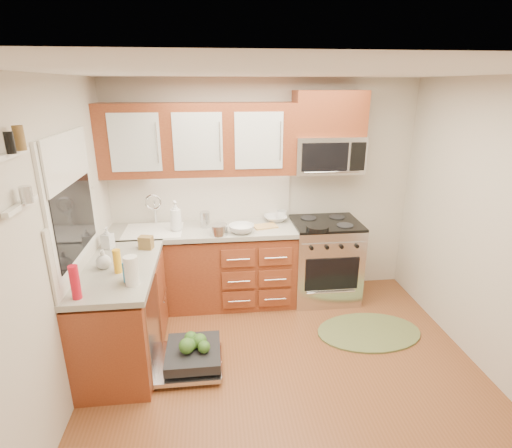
{
  "coord_description": "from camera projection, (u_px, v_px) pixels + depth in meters",
  "views": [
    {
      "loc": [
        -0.59,
        -2.74,
        2.42
      ],
      "look_at": [
        -0.19,
        0.85,
        1.16
      ],
      "focal_mm": 28.0,
      "sensor_mm": 36.0,
      "label": 1
    }
  ],
  "objects": [
    {
      "name": "floor",
      "position": [
        289.0,
        382.0,
        3.43
      ],
      "size": [
        3.5,
        3.5,
        0.0
      ],
      "primitive_type": "plane",
      "color": "brown",
      "rests_on": "ground"
    },
    {
      "name": "ceiling",
      "position": [
        299.0,
        72.0,
        2.61
      ],
      "size": [
        3.5,
        3.5,
        0.0
      ],
      "primitive_type": "plane",
      "rotation": [
        3.14,
        0.0,
        0.0
      ],
      "color": "white",
      "rests_on": "ground"
    },
    {
      "name": "wall_back",
      "position": [
        264.0,
        191.0,
        4.66
      ],
      "size": [
        3.5,
        0.04,
        2.5
      ],
      "primitive_type": "cube",
      "color": "beige",
      "rests_on": "ground"
    },
    {
      "name": "wall_front",
      "position": [
        394.0,
        443.0,
        1.38
      ],
      "size": [
        3.5,
        0.04,
        2.5
      ],
      "primitive_type": "cube",
      "color": "beige",
      "rests_on": "ground"
    },
    {
      "name": "wall_left",
      "position": [
        52.0,
        259.0,
        2.84
      ],
      "size": [
        0.04,
        3.5,
        2.5
      ],
      "primitive_type": "cube",
      "color": "beige",
      "rests_on": "ground"
    },
    {
      "name": "wall_right",
      "position": [
        507.0,
        239.0,
        3.21
      ],
      "size": [
        0.04,
        3.5,
        2.5
      ],
      "primitive_type": "cube",
      "color": "beige",
      "rests_on": "ground"
    },
    {
      "name": "base_cabinet_back",
      "position": [
        204.0,
        269.0,
        4.58
      ],
      "size": [
        2.05,
        0.6,
        0.85
      ],
      "primitive_type": "cube",
      "color": "maroon",
      "rests_on": "ground"
    },
    {
      "name": "base_cabinet_left",
      "position": [
        123.0,
        317.0,
        3.63
      ],
      "size": [
        0.6,
        1.25,
        0.85
      ],
      "primitive_type": "cube",
      "color": "maroon",
      "rests_on": "ground"
    },
    {
      "name": "countertop_back",
      "position": [
        202.0,
        230.0,
        4.41
      ],
      "size": [
        2.07,
        0.64,
        0.05
      ],
      "primitive_type": "cube",
      "color": "#A5A297",
      "rests_on": "base_cabinet_back"
    },
    {
      "name": "countertop_left",
      "position": [
        118.0,
        269.0,
        3.48
      ],
      "size": [
        0.64,
        1.27,
        0.05
      ],
      "primitive_type": "cube",
      "color": "#A5A297",
      "rests_on": "base_cabinet_left"
    },
    {
      "name": "backsplash_back",
      "position": [
        201.0,
        196.0,
        4.59
      ],
      "size": [
        2.05,
        0.02,
        0.57
      ],
      "primitive_type": "cube",
      "color": "beige",
      "rests_on": "ground"
    },
    {
      "name": "backsplash_left",
      "position": [
        78.0,
        238.0,
        3.35
      ],
      "size": [
        0.02,
        1.25,
        0.57
      ],
      "primitive_type": "cube",
      "color": "beige",
      "rests_on": "ground"
    },
    {
      "name": "upper_cabinets",
      "position": [
        198.0,
        140.0,
        4.22
      ],
      "size": [
        2.05,
        0.35,
        0.75
      ],
      "primitive_type": null,
      "color": "maroon",
      "rests_on": "ground"
    },
    {
      "name": "cabinet_over_mw",
      "position": [
        329.0,
        113.0,
        4.28
      ],
      "size": [
        0.76,
        0.35,
        0.47
      ],
      "primitive_type": "cube",
      "color": "maroon",
      "rests_on": "ground"
    },
    {
      "name": "range",
      "position": [
        324.0,
        260.0,
        4.69
      ],
      "size": [
        0.76,
        0.64,
        0.95
      ],
      "primitive_type": null,
      "color": "silver",
      "rests_on": "ground"
    },
    {
      "name": "microwave",
      "position": [
        327.0,
        154.0,
        4.4
      ],
      "size": [
        0.76,
        0.38,
        0.4
      ],
      "primitive_type": null,
      "color": "silver",
      "rests_on": "ground"
    },
    {
      "name": "sink",
      "position": [
        154.0,
        241.0,
        4.37
      ],
      "size": [
        0.62,
        0.5,
        0.26
      ],
      "primitive_type": null,
      "color": "white",
      "rests_on": "ground"
    },
    {
      "name": "dishwasher",
      "position": [
        189.0,
        357.0,
        3.59
      ],
      "size": [
        0.7,
        0.6,
        0.2
      ],
      "primitive_type": null,
      "color": "silver",
      "rests_on": "ground"
    },
    {
      "name": "window",
      "position": [
        71.0,
        199.0,
        3.21
      ],
      "size": [
        0.03,
        1.05,
        1.05
      ],
      "primitive_type": null,
      "color": "white",
      "rests_on": "ground"
    },
    {
      "name": "window_blind",
      "position": [
        67.0,
        158.0,
        3.1
      ],
      "size": [
        0.02,
        0.96,
        0.4
      ],
      "primitive_type": "cube",
      "color": "white",
      "rests_on": "ground"
    },
    {
      "name": "shelf_upper",
      "position": [
        11.0,
        154.0,
        2.25
      ],
      "size": [
        0.04,
        0.4,
        0.03
      ],
      "primitive_type": "cube",
      "color": "white",
      "rests_on": "ground"
    },
    {
      "name": "shelf_lower",
      "position": [
        21.0,
        205.0,
        2.35
      ],
      "size": [
        0.04,
        0.4,
        0.03
      ],
      "primitive_type": "cube",
      "color": "white",
      "rests_on": "ground"
    },
    {
      "name": "rug",
      "position": [
        369.0,
        332.0,
        4.12
      ],
      "size": [
        1.23,
        1.0,
        0.02
      ],
      "primitive_type": null,
      "rotation": [
        0.0,
        0.0,
        0.32
      ],
      "color": "#616B3D",
      "rests_on": "ground"
    },
    {
      "name": "skillet",
      "position": [
        317.0,
        228.0,
        4.27
      ],
      "size": [
        0.31,
        0.31,
        0.05
      ],
      "primitive_type": "cylinder",
      "rotation": [
        0.0,
        0.0,
        0.32
      ],
      "color": "black",
      "rests_on": "range"
    },
    {
      "name": "stock_pot",
      "position": [
        219.0,
        230.0,
        4.2
      ],
      "size": [
        0.24,
        0.24,
        0.11
      ],
      "primitive_type": "cylinder",
      "rotation": [
        0.0,
        0.0,
        -0.31
      ],
      "color": "silver",
      "rests_on": "countertop_back"
    },
    {
      "name": "cutting_board",
      "position": [
        265.0,
        226.0,
        4.44
      ],
      "size": [
        0.28,
        0.22,
        0.02
      ],
      "primitive_type": "cube",
      "rotation": [
        0.0,
        0.0,
        0.22
      ],
      "color": "tan",
      "rests_on": "countertop_back"
    },
    {
      "name": "canister",
      "position": [
        205.0,
        220.0,
        4.41
      ],
      "size": [
        0.12,
        0.12,
        0.18
      ],
      "primitive_type": "cylinder",
      "rotation": [
        0.0,
        0.0,
        0.08
      ],
      "color": "silver",
      "rests_on": "countertop_back"
    },
    {
      "name": "paper_towel_roll",
      "position": [
        131.0,
        271.0,
        3.12
      ],
      "size": [
        0.15,
        0.15,
        0.24
      ],
      "primitive_type": "cylinder",
      "rotation": [
        0.0,
        0.0,
        0.4
      ],
      "color": "white",
      "rests_on": "countertop_left"
    },
    {
      "name": "mustard_bottle",
      "position": [
        117.0,
        261.0,
        3.33
      ],
      "size": [
        0.08,
        0.08,
        0.21
      ],
      "primitive_type": "cylinder",
      "rotation": [
        0.0,
        0.0,
        0.29
      ],
      "color": "#FFAF1C",
      "rests_on": "countertop_left"
    },
    {
      "name": "red_bottle",
      "position": [
        75.0,
        282.0,
        2.92
      ],
      "size": [
        0.08,
        0.08,
        0.26
      ],
      "primitive_type": "cylinder",
      "rotation": [
        0.0,
        0.0,
        -0.23
      ],
      "color": "red",
      "rests_on": "countertop_left"
    },
    {
      "name": "wooden_box",
      "position": [
        146.0,
        243.0,
        3.83
      ],
      "size": [
        0.14,
        0.12,
        0.13
      ],
      "primitive_type": "cube",
      "rotation": [
        0.0,
        0.0,
        -0.25
      ],
      "color": "brown",
      "rests_on": "countertop_left"
    },
    {
      "name": "blue_carton",
      "position": [
        131.0,
        272.0,
        3.19
      ],
      "size": [
        0.12,
        0.09,
        0.17
      ],
      "primitive_type": "cube",
      "rotation": [
        0.0,
        0.0,
        -0.27
      ],
      "color": "#2983C2",
      "rests_on": "countertop_left"
    },
    {
      "name": "bowl_a",
      "position": [
        275.0,
        218.0,
        4.63
      ],
      "size": [
        0.28,
        0.28,
        0.06
      ],
      "primitive_type": "imported",
      "rotation": [
        0.0,
        0.0,
        0.1
      ],
      "color": "#999999",
      "rests_on": "countertop_back"
    },
    {
      "name": "bowl_b",
      "position": [
        242.0,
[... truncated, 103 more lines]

